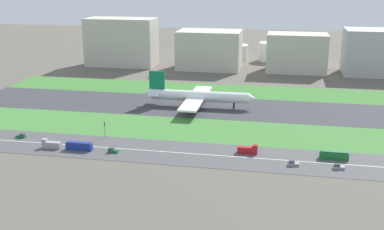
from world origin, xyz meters
TOP-DOWN VIEW (x-y plane):
  - ground_plane at (0.00, 0.00)m, footprint 800.00×800.00m
  - runway at (0.00, 0.00)m, footprint 280.00×46.00m
  - grass_median_north at (0.00, 41.00)m, footprint 280.00×36.00m
  - grass_median_south at (0.00, -41.00)m, footprint 280.00×36.00m
  - highway at (0.00, -73.00)m, footprint 280.00×28.00m
  - highway_centerline at (0.00, -73.00)m, footprint 266.00×0.50m
  - airliner at (-5.99, 0.00)m, footprint 65.00×56.00m
  - car_1 at (47.19, -78.00)m, footprint 4.40×1.80m
  - bus_1 at (-43.26, -78.00)m, footprint 11.60×2.50m
  - car_0 at (-28.07, -78.00)m, footprint 4.40×1.80m
  - truck_1 at (28.58, -68.00)m, footprint 8.40×2.50m
  - car_3 at (-76.46, -68.00)m, footprint 4.40×1.80m
  - truck_0 at (-56.30, -78.00)m, footprint 8.40×2.50m
  - bus_0 at (63.68, -68.00)m, footprint 11.60×2.50m
  - car_4 at (64.52, -78.00)m, footprint 4.40×1.80m
  - traffic_light at (-38.41, -60.01)m, footprint 0.36×0.50m
  - terminal_building at (-90.00, 114.00)m, footprint 56.22×26.57m
  - hangar_building at (-16.76, 114.00)m, footprint 49.53×33.17m
  - office_tower at (51.14, 114.00)m, footprint 45.39×27.03m
  - cargo_warehouse at (112.42, 114.00)m, footprint 53.49×31.65m
  - fuel_tank_west at (-2.40, 159.00)m, footprint 25.85×25.85m
  - fuel_tank_centre at (30.69, 159.00)m, footprint 21.39×21.39m

SIDE VIEW (x-z plane):
  - ground_plane at x=0.00m, z-range 0.00..0.00m
  - runway at x=0.00m, z-range 0.00..0.10m
  - grass_median_north at x=0.00m, z-range 0.00..0.10m
  - grass_median_south at x=0.00m, z-range 0.00..0.10m
  - highway at x=0.00m, z-range 0.00..0.10m
  - highway_centerline at x=0.00m, z-range 0.10..0.11m
  - car_1 at x=47.19m, z-range -0.08..1.92m
  - car_0 at x=-28.07m, z-range -0.08..1.92m
  - car_3 at x=-76.46m, z-range -0.08..1.92m
  - car_4 at x=64.52m, z-range -0.08..1.92m
  - truck_1 at x=28.58m, z-range -0.33..3.67m
  - truck_0 at x=-56.30m, z-range -0.33..3.67m
  - bus_1 at x=-43.26m, z-range 0.07..3.57m
  - bus_0 at x=63.68m, z-range 0.07..3.57m
  - traffic_light at x=-38.41m, z-range 0.69..7.89m
  - airliner at x=-5.99m, z-range -3.62..16.08m
  - fuel_tank_west at x=-2.40m, z-range 0.00..13.13m
  - fuel_tank_centre at x=30.69m, z-range 0.00..15.86m
  - office_tower at x=51.14m, z-range 0.00..29.37m
  - hangar_building at x=-16.76m, z-range 0.00..30.18m
  - cargo_warehouse at x=112.42m, z-range 0.00..33.73m
  - terminal_building at x=-90.00m, z-range 0.00..38.62m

